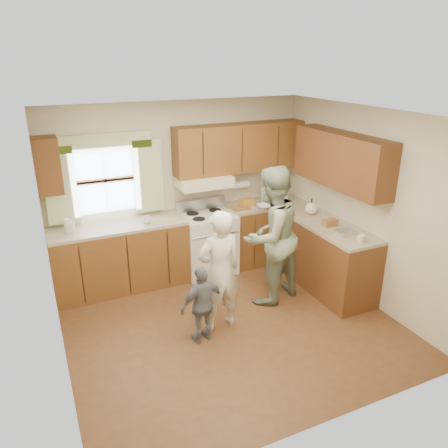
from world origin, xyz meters
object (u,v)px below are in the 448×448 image
woman_right (270,236)px  stove (207,242)px  child (203,304)px  woman_left (219,271)px

woman_right → stove: bearing=-88.4°
stove → child: bearing=-114.3°
stove → woman_right: woman_right is taller
woman_left → child: bearing=27.9°
stove → child: 1.74m
woman_left → woman_right: bearing=-162.1°
child → stove: bearing=-124.2°
child → woman_right: bearing=-167.1°
woman_left → woman_right: (0.86, 0.32, 0.17)m
woman_right → child: woman_right is taller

